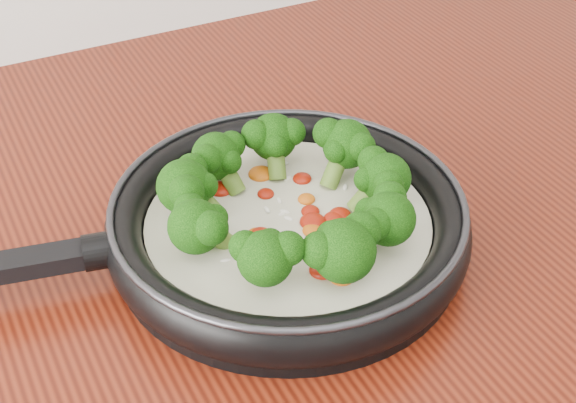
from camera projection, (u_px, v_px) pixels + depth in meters
name	position (u px, v px, depth m)	size (l,w,h in m)	color
skillet	(285.00, 221.00, 0.69)	(0.49, 0.35, 0.08)	black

